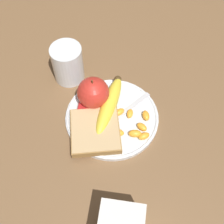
{
  "coord_description": "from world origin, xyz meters",
  "views": [
    {
      "loc": [
        -0.4,
        -0.06,
        0.67
      ],
      "look_at": [
        0.0,
        0.0,
        0.03
      ],
      "focal_mm": 50.0,
      "sensor_mm": 36.0,
      "label": 1
    }
  ],
  "objects_px": {
    "juice_glass": "(68,64)",
    "apple": "(93,93)",
    "bread_slice": "(95,131)",
    "fork": "(115,119)",
    "banana": "(109,104)",
    "jam_packet": "(85,112)",
    "plate": "(112,117)"
  },
  "relations": [
    {
      "from": "banana",
      "to": "bread_slice",
      "type": "xyz_separation_m",
      "value": [
        -0.08,
        0.02,
        -0.01
      ]
    },
    {
      "from": "plate",
      "to": "fork",
      "type": "relative_size",
      "value": 1.43
    },
    {
      "from": "juice_glass",
      "to": "jam_packet",
      "type": "height_order",
      "value": "juice_glass"
    },
    {
      "from": "juice_glass",
      "to": "bread_slice",
      "type": "distance_m",
      "value": 0.2
    },
    {
      "from": "fork",
      "to": "apple",
      "type": "bearing_deg",
      "value": -85.62
    },
    {
      "from": "jam_packet",
      "to": "plate",
      "type": "bearing_deg",
      "value": -85.78
    },
    {
      "from": "plate",
      "to": "bread_slice",
      "type": "distance_m",
      "value": 0.06
    },
    {
      "from": "banana",
      "to": "jam_packet",
      "type": "height_order",
      "value": "banana"
    },
    {
      "from": "plate",
      "to": "fork",
      "type": "xyz_separation_m",
      "value": [
        -0.01,
        -0.01,
        0.01
      ]
    },
    {
      "from": "plate",
      "to": "juice_glass",
      "type": "bearing_deg",
      "value": 48.38
    },
    {
      "from": "juice_glass",
      "to": "fork",
      "type": "xyz_separation_m",
      "value": [
        -0.13,
        -0.14,
        -0.03
      ]
    },
    {
      "from": "juice_glass",
      "to": "bread_slice",
      "type": "xyz_separation_m",
      "value": [
        -0.17,
        -0.1,
        -0.03
      ]
    },
    {
      "from": "plate",
      "to": "apple",
      "type": "xyz_separation_m",
      "value": [
        0.04,
        0.05,
        0.04
      ]
    },
    {
      "from": "banana",
      "to": "fork",
      "type": "xyz_separation_m",
      "value": [
        -0.03,
        -0.02,
        -0.02
      ]
    },
    {
      "from": "fork",
      "to": "jam_packet",
      "type": "height_order",
      "value": "jam_packet"
    },
    {
      "from": "apple",
      "to": "fork",
      "type": "height_order",
      "value": "apple"
    },
    {
      "from": "plate",
      "to": "apple",
      "type": "relative_size",
      "value": 2.6
    },
    {
      "from": "bread_slice",
      "to": "banana",
      "type": "bearing_deg",
      "value": -16.56
    },
    {
      "from": "bread_slice",
      "to": "fork",
      "type": "relative_size",
      "value": 0.9
    },
    {
      "from": "plate",
      "to": "fork",
      "type": "bearing_deg",
      "value": -131.34
    },
    {
      "from": "plate",
      "to": "apple",
      "type": "distance_m",
      "value": 0.08
    },
    {
      "from": "juice_glass",
      "to": "jam_packet",
      "type": "distance_m",
      "value": 0.14
    },
    {
      "from": "apple",
      "to": "banana",
      "type": "distance_m",
      "value": 0.05
    },
    {
      "from": "bread_slice",
      "to": "fork",
      "type": "xyz_separation_m",
      "value": [
        0.05,
        -0.04,
        -0.01
      ]
    },
    {
      "from": "juice_glass",
      "to": "apple",
      "type": "xyz_separation_m",
      "value": [
        -0.08,
        -0.08,
        0.0
      ]
    },
    {
      "from": "plate",
      "to": "juice_glass",
      "type": "height_order",
      "value": "juice_glass"
    },
    {
      "from": "plate",
      "to": "fork",
      "type": "height_order",
      "value": "fork"
    },
    {
      "from": "juice_glass",
      "to": "fork",
      "type": "height_order",
      "value": "juice_glass"
    },
    {
      "from": "banana",
      "to": "jam_packet",
      "type": "relative_size",
      "value": 4.28
    },
    {
      "from": "bread_slice",
      "to": "fork",
      "type": "distance_m",
      "value": 0.06
    },
    {
      "from": "plate",
      "to": "bread_slice",
      "type": "xyz_separation_m",
      "value": [
        -0.05,
        0.03,
        0.02
      ]
    },
    {
      "from": "plate",
      "to": "banana",
      "type": "distance_m",
      "value": 0.03
    }
  ]
}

